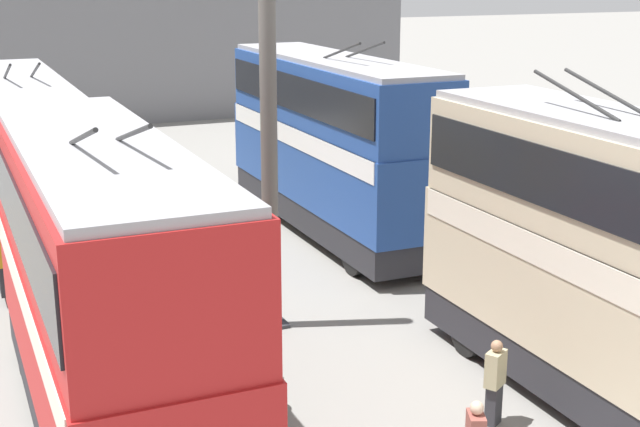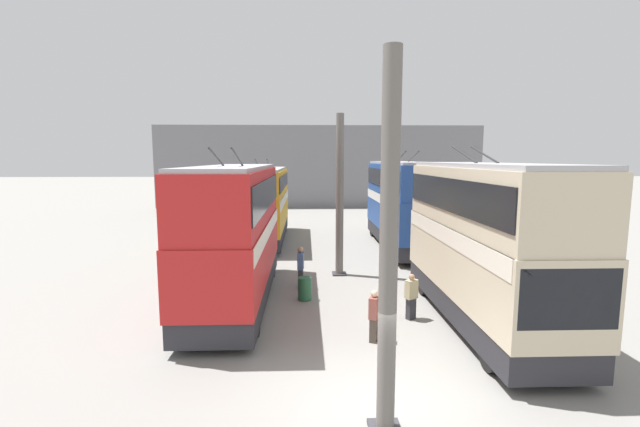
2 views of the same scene
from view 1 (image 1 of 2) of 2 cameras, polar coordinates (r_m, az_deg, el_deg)
The scene contains 9 objects.
depot_back_wall at distance 45.61m, azimuth -15.67°, elevation 10.89°, with size 0.50×36.00×9.03m.
support_column_far at distance 19.04m, azimuth -3.26°, elevation 2.94°, with size 0.65×0.65×7.48m.
bus_left_near at distance 16.23m, azimuth 18.88°, elevation -2.34°, with size 9.28×2.54×5.92m.
bus_left_far at distance 26.27m, azimuth 0.79°, elevation 5.09°, with size 10.70×2.54×5.87m.
bus_right_near at distance 14.70m, azimuth -13.69°, elevation -4.09°, with size 9.69×2.54×5.80m.
bus_right_far at distance 26.58m, azimuth -18.42°, elevation 3.85°, with size 10.39×2.54×5.43m.
person_by_left_row at distance 16.00m, azimuth 11.13°, elevation -10.45°, with size 0.42×0.48×1.58m.
person_by_right_row at distance 17.42m, azimuth -6.31°, elevation -7.59°, with size 0.44×0.28×1.78m.
oil_drum at distance 16.36m, azimuth -4.06°, elevation -11.05°, with size 0.55×0.55×0.89m.
Camera 1 is at (-6.51, 6.41, 7.76)m, focal length 50.00 mm.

